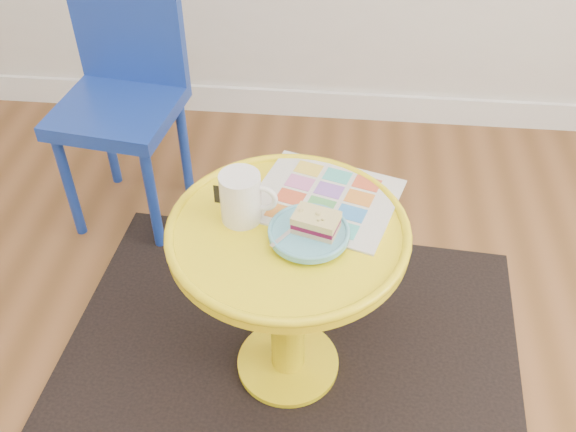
# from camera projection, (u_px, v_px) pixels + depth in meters

# --- Properties ---
(room_walls) EXTENTS (4.00, 4.00, 4.00)m
(room_walls) POSITION_uv_depth(u_px,v_px,m) (10.00, 252.00, 2.09)
(room_walls) COLOR silver
(room_walls) RESTS_ON ground
(rug) EXTENTS (1.37, 1.19, 0.01)m
(rug) POSITION_uv_depth(u_px,v_px,m) (288.00, 365.00, 1.83)
(rug) COLOR black
(rug) RESTS_ON ground
(side_table) EXTENTS (0.56, 0.56, 0.53)m
(side_table) POSITION_uv_depth(u_px,v_px,m) (288.00, 274.00, 1.57)
(side_table) COLOR yellow
(side_table) RESTS_ON ground
(chair) EXTENTS (0.41, 0.41, 0.83)m
(chair) POSITION_uv_depth(u_px,v_px,m) (123.00, 86.00, 2.06)
(chair) COLOR navy
(chair) RESTS_ON ground
(newspaper) EXTENTS (0.40, 0.37, 0.01)m
(newspaper) POSITION_uv_depth(u_px,v_px,m) (325.00, 199.00, 1.55)
(newspaper) COLOR silver
(newspaper) RESTS_ON side_table
(mug) EXTENTS (0.14, 0.09, 0.12)m
(mug) POSITION_uv_depth(u_px,v_px,m) (242.00, 196.00, 1.46)
(mug) COLOR white
(mug) RESTS_ON side_table
(plate) EXTENTS (0.18, 0.18, 0.02)m
(plate) POSITION_uv_depth(u_px,v_px,m) (309.00, 233.00, 1.44)
(plate) COLOR #60B4CC
(plate) RESTS_ON newspaper
(cake_slice) EXTENTS (0.11, 0.09, 0.04)m
(cake_slice) POSITION_uv_depth(u_px,v_px,m) (316.00, 222.00, 1.42)
(cake_slice) COLOR #D3BC8C
(cake_slice) RESTS_ON plate
(fork) EXTENTS (0.09, 0.13, 0.00)m
(fork) POSITION_uv_depth(u_px,v_px,m) (294.00, 228.00, 1.43)
(fork) COLOR silver
(fork) RESTS_ON plate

